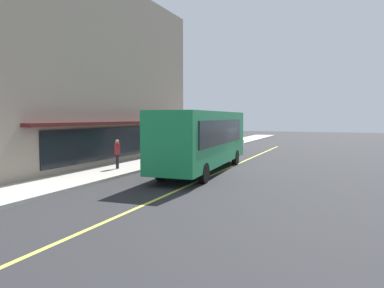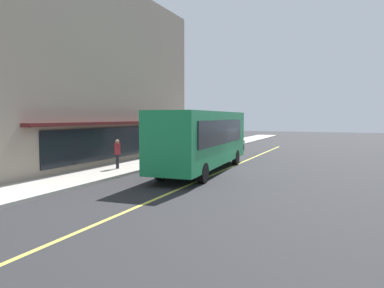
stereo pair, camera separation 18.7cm
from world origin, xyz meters
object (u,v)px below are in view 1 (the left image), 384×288
Objects in this scene: pedestrian_by_curb at (117,151)px; bus at (204,138)px; car_white at (229,144)px; traffic_light at (173,126)px.

bus is at bearing -68.67° from pedestrian_by_curb.
pedestrian_by_curb is at bearing 169.78° from car_white.
traffic_light is 6.07m from pedestrian_by_curb.
traffic_light is at bearing -7.75° from pedestrian_by_curb.
pedestrian_by_curb is at bearing 172.25° from traffic_light.
car_white is 2.52× the size of pedestrian_by_curb.
traffic_light reaches higher than car_white.
bus reaches higher than car_white.
bus is 3.52× the size of traffic_light.
car_white is at bearing 10.35° from bus.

